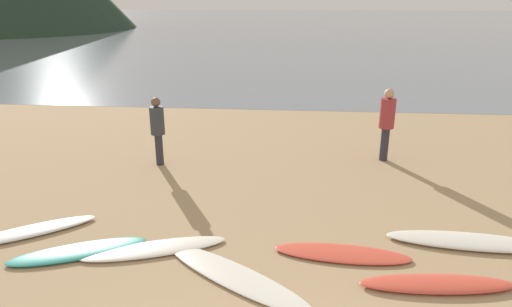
% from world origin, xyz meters
% --- Properties ---
extents(ground_plane, '(120.00, 120.00, 0.20)m').
position_xyz_m(ground_plane, '(0.00, 10.00, -0.10)').
color(ground_plane, tan).
rests_on(ground_plane, ground).
extents(ocean_water, '(140.00, 100.00, 0.01)m').
position_xyz_m(ocean_water, '(0.00, 63.07, 0.00)').
color(ocean_water, slate).
rests_on(ocean_water, ground).
extents(surfboard_0, '(2.04, 1.61, 0.08)m').
position_xyz_m(surfboard_0, '(-4.40, 4.16, 0.04)').
color(surfboard_0, white).
rests_on(surfboard_0, ground).
extents(surfboard_1, '(2.09, 1.35, 0.07)m').
position_xyz_m(surfboard_1, '(-3.29, 3.63, 0.04)').
color(surfboard_1, teal).
rests_on(surfboard_1, ground).
extents(surfboard_2, '(2.28, 1.26, 0.07)m').
position_xyz_m(surfboard_2, '(-2.14, 3.82, 0.03)').
color(surfboard_2, silver).
rests_on(surfboard_2, ground).
extents(surfboard_3, '(2.50, 1.93, 0.06)m').
position_xyz_m(surfboard_3, '(-0.79, 3.20, 0.03)').
color(surfboard_3, silver).
rests_on(surfboard_3, ground).
extents(surfboard_4, '(2.11, 0.71, 0.07)m').
position_xyz_m(surfboard_4, '(0.77, 3.93, 0.03)').
color(surfboard_4, '#D84C38').
rests_on(surfboard_4, ground).
extents(surfboard_5, '(2.15, 0.62, 0.10)m').
position_xyz_m(surfboard_5, '(1.99, 3.24, 0.05)').
color(surfboard_5, '#D84C38').
rests_on(surfboard_5, ground).
extents(surfboard_6, '(2.67, 0.79, 0.09)m').
position_xyz_m(surfboard_6, '(2.86, 4.46, 0.05)').
color(surfboard_6, silver).
rests_on(surfboard_6, ground).
extents(person_0, '(0.35, 0.35, 1.74)m').
position_xyz_m(person_0, '(2.14, 8.32, 1.03)').
color(person_0, '#2D2D38').
rests_on(person_0, ground).
extents(person_1, '(0.32, 0.32, 1.60)m').
position_xyz_m(person_1, '(-3.15, 7.56, 0.94)').
color(person_1, '#2D2D38').
rests_on(person_1, ground).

